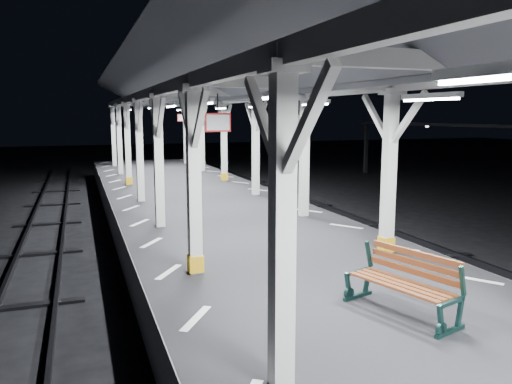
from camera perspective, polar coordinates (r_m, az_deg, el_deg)
ground at (r=8.47m, az=10.53°, el=-18.07°), size 120.00×120.00×0.00m
platform at (r=8.25m, az=10.63°, el=-14.97°), size 6.00×50.00×1.00m
hazard_stripes_left at (r=7.21m, az=-6.87°, el=-14.13°), size 1.00×48.00×0.01m
hazard_stripes_right at (r=9.49m, az=23.77°, el=-9.14°), size 1.00×48.00×0.01m
canopy at (r=7.58m, az=11.61°, el=14.37°), size 5.40×49.00×4.65m
bench_mid at (r=7.50m, az=16.70°, el=-9.69°), size 1.04×1.75×0.89m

